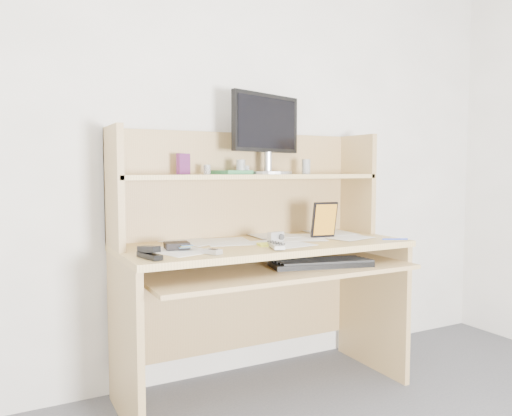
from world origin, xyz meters
name	(u,v)px	position (x,y,z in m)	size (l,w,h in m)	color
back_wall	(236,143)	(0.00, 1.80, 1.25)	(3.60, 0.04, 2.50)	white
desk	(257,251)	(0.00, 1.56, 0.69)	(1.40, 0.70, 1.30)	tan
paper_clutter	(264,242)	(0.00, 1.48, 0.75)	(1.32, 0.54, 0.01)	silver
keyboard	(321,263)	(0.19, 1.28, 0.67)	(0.50, 0.28, 0.03)	black
tv_remote	(276,245)	(-0.04, 1.29, 0.76)	(0.05, 0.17, 0.02)	#A0A19B
flip_phone	(212,250)	(-0.36, 1.28, 0.77)	(0.04, 0.08, 0.02)	#B5B5B7
stapler	(149,252)	(-0.62, 1.30, 0.78)	(0.04, 0.15, 0.05)	black
wallet	(177,245)	(-0.45, 1.47, 0.77)	(0.10, 0.09, 0.03)	black
sticky_note_pad	(267,245)	(-0.04, 1.38, 0.76)	(0.08, 0.08, 0.01)	#F1ED3F
digital_camera	(276,237)	(0.04, 1.43, 0.78)	(0.08, 0.03, 0.05)	#B4B4B6
game_case	(324,220)	(0.34, 1.46, 0.85)	(0.13, 0.01, 0.18)	black
blue_pen	(395,239)	(0.60, 1.22, 0.76)	(0.01, 0.01, 0.13)	#1834BA
card_box	(183,164)	(-0.34, 1.69, 1.13)	(0.07, 0.02, 0.10)	maroon
shelf_book	(230,172)	(-0.09, 1.67, 1.09)	(0.15, 0.20, 0.02)	#378B52
chip_stack_a	(207,170)	(-0.22, 1.66, 1.10)	(0.03, 0.03, 0.05)	black
chip_stack_b	(241,167)	(-0.06, 1.62, 1.12)	(0.05, 0.05, 0.07)	white
chip_stack_c	(246,170)	(-0.02, 1.65, 1.10)	(0.04, 0.04, 0.04)	black
chip_stack_d	(306,167)	(0.33, 1.61, 1.12)	(0.05, 0.05, 0.08)	white
monitor	(267,132)	(0.11, 1.66, 1.30)	(0.46, 0.25, 0.42)	#9F9FA3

